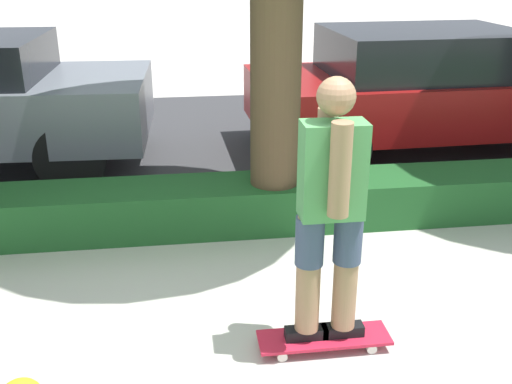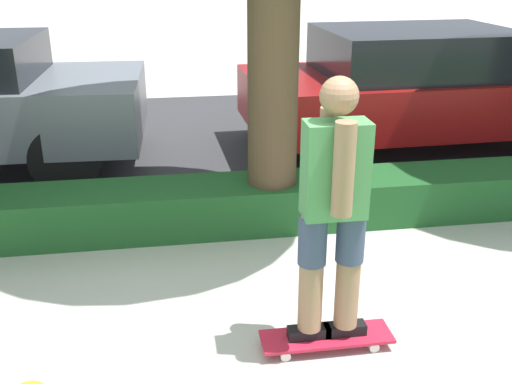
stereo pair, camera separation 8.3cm
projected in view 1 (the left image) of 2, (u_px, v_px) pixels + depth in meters
The scene contains 6 objects.
ground_plane at pixel (237, 333), 3.83m from camera, with size 60.00×60.00×0.00m, color #BCB7AD.
street_asphalt at pixel (203, 140), 7.69m from camera, with size 15.43×5.00×0.01m.
hedge_row at pixel (217, 206), 5.22m from camera, with size 15.43×0.60×0.41m.
skateboard at pixel (324, 338), 3.67m from camera, with size 0.81×0.24×0.08m.
skater_person at pixel (330, 209), 3.34m from camera, with size 0.48×0.41×1.59m.
parked_car_middle at pixel (426, 87), 7.18m from camera, with size 4.28×2.06×1.43m.
Camera 1 is at (-0.31, -3.20, 2.28)m, focal length 42.00 mm.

